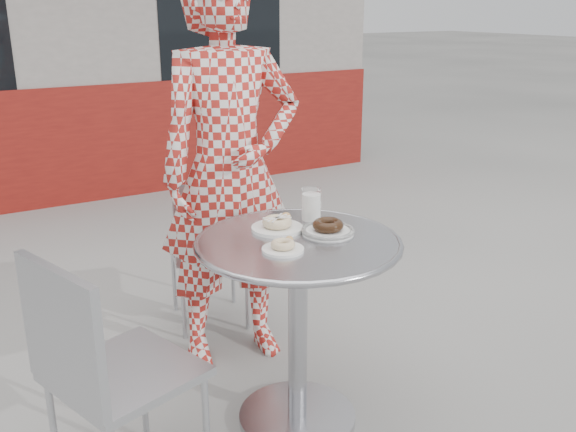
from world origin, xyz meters
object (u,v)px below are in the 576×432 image
chair_left (126,421)px  seated_person (231,172)px  plate_far (278,224)px  plate_checker (328,229)px  plate_near (283,246)px  chair_far (210,278)px  milk_cup (311,205)px  bistro_table (298,287)px

chair_left → seated_person: 1.19m
plate_far → plate_checker: size_ratio=0.98×
plate_near → chair_far: bearing=81.5°
chair_left → plate_near: bearing=-110.0°
chair_far → chair_left: bearing=66.2°
plate_far → milk_cup: 0.19m
seated_person → milk_cup: (0.14, -0.46, -0.06)m
chair_left → plate_checker: size_ratio=4.38×
bistro_table → seated_person: seated_person is taller
chair_left → plate_checker: (0.85, 0.04, 0.54)m
chair_far → milk_cup: (0.12, -0.82, 0.61)m
plate_near → plate_checker: size_ratio=0.74×
seated_person → plate_near: size_ratio=11.99×
chair_far → milk_cup: milk_cup is taller
bistro_table → plate_checker: bearing=2.1°
bistro_table → seated_person: size_ratio=0.44×
chair_far → plate_far: (-0.06, -0.86, 0.57)m
plate_checker → milk_cup: (0.03, 0.17, 0.05)m
chair_far → seated_person: seated_person is taller
seated_person → plate_checker: size_ratio=8.83×
plate_far → plate_checker: (0.15, -0.14, -0.00)m
plate_near → bistro_table: bearing=32.5°
plate_far → plate_near: 0.23m
chair_left → milk_cup: (0.88, 0.22, 0.58)m
plate_checker → milk_cup: milk_cup is taller
chair_left → plate_checker: chair_left is taller
bistro_table → chair_left: chair_left is taller
plate_far → plate_near: plate_far is taller
chair_far → chair_left: 1.29m
chair_left → milk_cup: bearing=-93.8°
bistro_table → chair_far: size_ratio=0.98×
seated_person → plate_far: (-0.03, -0.49, -0.10)m
seated_person → bistro_table: bearing=-85.8°
plate_far → milk_cup: size_ratio=1.53×
bistro_table → chair_left: (-0.71, -0.04, -0.32)m
bistro_table → plate_near: bearing=-147.5°
chair_far → plate_checker: (0.08, -0.99, 0.56)m
chair_far → plate_far: plate_far is taller
chair_left → chair_far: bearing=-54.1°
plate_near → milk_cup: size_ratio=1.15×
bistro_table → chair_far: (0.06, 1.00, -0.35)m
plate_near → plate_checker: (0.24, 0.07, 0.00)m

